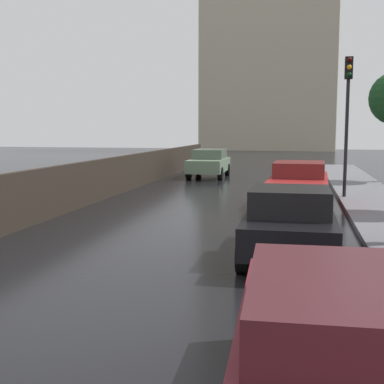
{
  "coord_description": "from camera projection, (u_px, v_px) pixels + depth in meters",
  "views": [
    {
      "loc": [
        2.57,
        -5.46,
        2.52
      ],
      "look_at": [
        0.11,
        6.31,
        1.03
      ],
      "focal_mm": 47.76,
      "sensor_mm": 36.0,
      "label": 1
    }
  ],
  "objects": [
    {
      "name": "car_green_far_ahead",
      "position": [
        209.0,
        163.0,
        26.67
      ],
      "size": [
        1.84,
        3.96,
        1.46
      ],
      "rotation": [
        0.0,
        0.0,
        3.15
      ],
      "color": "slate",
      "rests_on": "ground"
    },
    {
      "name": "car_red_near_kerb",
      "position": [
        299.0,
        184.0,
        16.43
      ],
      "size": [
        2.01,
        4.67,
        1.47
      ],
      "rotation": [
        0.0,
        0.0,
        -0.04
      ],
      "color": "maroon",
      "rests_on": "ground"
    },
    {
      "name": "ground",
      "position": [
        76.0,
        340.0,
        6.14
      ],
      "size": [
        120.0,
        120.0,
        0.0
      ],
      "primitive_type": "plane",
      "color": "black"
    },
    {
      "name": "car_black_mid_road",
      "position": [
        290.0,
        222.0,
        9.93
      ],
      "size": [
        1.78,
        3.81,
        1.41
      ],
      "rotation": [
        0.0,
        0.0,
        -0.0
      ],
      "color": "black",
      "rests_on": "ground"
    },
    {
      "name": "distant_tower",
      "position": [
        270.0,
        21.0,
        59.77
      ],
      "size": [
        16.15,
        7.72,
        33.58
      ],
      "color": "#B2A88E",
      "rests_on": "ground"
    },
    {
      "name": "traffic_light",
      "position": [
        348.0,
        102.0,
        17.65
      ],
      "size": [
        0.26,
        0.39,
        4.84
      ],
      "color": "black",
      "rests_on": "sidewalk_strip"
    },
    {
      "name": "car_maroon_behind_camera",
      "position": [
        343.0,
        361.0,
        3.92
      ],
      "size": [
        1.86,
        4.25,
        1.41
      ],
      "rotation": [
        0.0,
        0.0,
        0.04
      ],
      "color": "maroon",
      "rests_on": "ground"
    }
  ]
}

